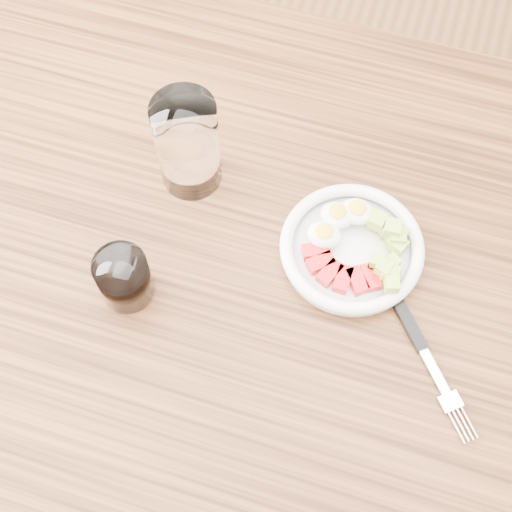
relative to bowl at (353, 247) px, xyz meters
The scene contains 6 objects.
ground 0.80m from the bowl, 147.52° to the right, with size 4.00×4.00×0.00m, color brown.
dining_table 0.17m from the bowl, 147.52° to the right, with size 1.50×0.90×0.77m.
bowl is the anchor object (origin of this frame).
fork 0.13m from the bowl, 40.64° to the right, with size 0.16×0.19×0.01m.
water_glass 0.25m from the bowl, 168.31° to the left, with size 0.08×0.08×0.15m, color white.
coffee_glass 0.29m from the bowl, 152.08° to the right, with size 0.07×0.07×0.08m.
Camera 1 is at (0.11, -0.36, 1.61)m, focal length 50.00 mm.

